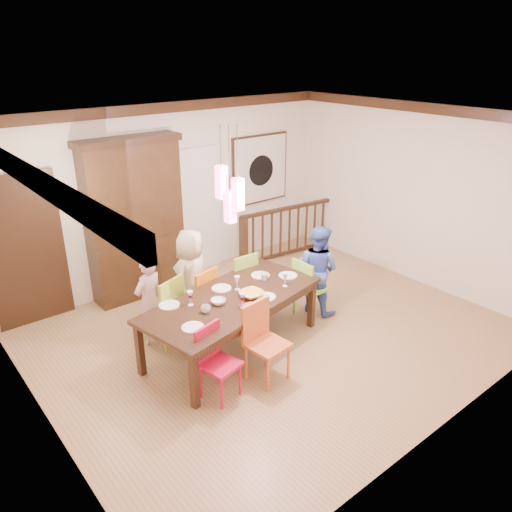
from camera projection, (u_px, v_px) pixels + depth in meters
floor at (273, 333)px, 6.93m from camera, size 6.00×6.00×0.00m
ceiling at (276, 119)px, 5.80m from camera, size 6.00×6.00×0.00m
wall_back at (174, 194)px, 8.15m from camera, size 6.00×0.00×6.00m
wall_left at (31, 308)px, 4.62m from camera, size 0.00×5.00×5.00m
wall_right at (413, 195)px, 8.11m from camera, size 0.00×5.00×5.00m
crown_molding at (276, 126)px, 5.83m from camera, size 6.00×5.00×0.16m
panel_door at (26, 253)px, 6.87m from camera, size 1.04×0.07×2.24m
white_doorway at (194, 214)px, 8.48m from camera, size 0.97×0.05×2.22m
painting at (260, 169)px, 9.11m from camera, size 1.25×0.06×1.25m
pendant_cluster at (230, 194)px, 5.78m from camera, size 0.27×0.21×1.14m
dining_table at (232, 303)px, 6.34m from camera, size 2.58×1.53×0.75m
chair_far_left at (161, 305)px, 6.52m from camera, size 0.56×0.56×0.98m
chair_far_mid at (198, 293)px, 6.93m from camera, size 0.49×0.49×0.91m
chair_far_right at (238, 277)px, 7.38m from camera, size 0.43×0.43×0.94m
chair_near_left at (220, 359)px, 5.52m from camera, size 0.47×0.47×0.86m
chair_near_mid at (268, 339)px, 5.79m from camera, size 0.48×0.48×0.97m
chair_end_right at (311, 283)px, 7.23m from camera, size 0.41×0.41×0.89m
china_hutch at (135, 219)px, 7.61m from camera, size 1.57×0.46×2.49m
balustrade at (289, 230)px, 9.34m from camera, size 2.14×0.32×0.96m
person_far_left at (149, 300)px, 6.52m from camera, size 0.51×0.39×1.23m
person_far_mid at (192, 278)px, 6.96m from camera, size 0.81×0.69×1.40m
person_end_right at (318, 269)px, 7.29m from camera, size 0.64×0.75×1.35m
serving_bowl at (251, 294)px, 6.32m from camera, size 0.29×0.29×0.07m
small_bowl at (218, 302)px, 6.15m from camera, size 0.20×0.20×0.06m
cup_left at (206, 309)px, 5.95m from camera, size 0.13×0.13×0.09m
cup_right at (265, 277)px, 6.75m from camera, size 0.13×0.13×0.10m
plate_far_left at (169, 305)px, 6.11m from camera, size 0.26×0.26×0.01m
plate_far_mid at (222, 288)px, 6.53m from camera, size 0.26×0.26×0.01m
plate_far_right at (260, 275)px, 6.90m from camera, size 0.26×0.26×0.01m
plate_near_left at (193, 327)px, 5.63m from camera, size 0.26×0.26×0.01m
plate_near_mid at (265, 297)px, 6.31m from camera, size 0.26×0.26×0.01m
plate_end_right at (288, 275)px, 6.90m from camera, size 0.26×0.26×0.01m
wine_glass_a at (190, 298)px, 6.09m from camera, size 0.08×0.08×0.19m
wine_glass_b at (237, 283)px, 6.48m from camera, size 0.08×0.08×0.19m
wine_glass_c at (243, 300)px, 6.04m from camera, size 0.08×0.08×0.19m
wine_glass_d at (285, 280)px, 6.57m from camera, size 0.08×0.08×0.19m
napkin at (249, 306)px, 6.09m from camera, size 0.18×0.14×0.01m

